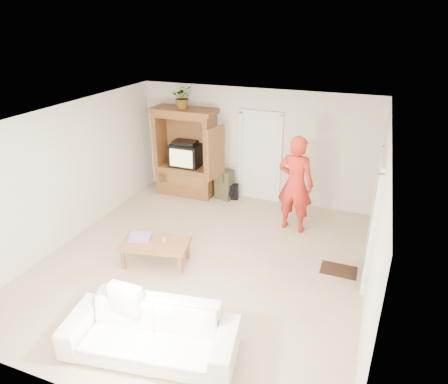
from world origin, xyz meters
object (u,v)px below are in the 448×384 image
object	(u,v)px
armoire	(187,158)
sofa	(151,332)
man	(295,184)
coffee_table	(155,245)

from	to	relation	value
armoire	sofa	bearing A→B (deg)	-69.50
man	coffee_table	xyz separation A→B (m)	(-1.98, -2.13, -0.62)
armoire	man	xyz separation A→B (m)	(2.81, -0.87, 0.08)
armoire	coffee_table	size ratio (longest dim) A/B	1.66
armoire	coffee_table	xyz separation A→B (m)	(0.83, -3.00, -0.53)
man	sofa	size ratio (longest dim) A/B	0.89
armoire	sofa	size ratio (longest dim) A/B	0.94
man	coffee_table	world-z (taller)	man
armoire	man	size ratio (longest dim) A/B	1.06
armoire	man	world-z (taller)	armoire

